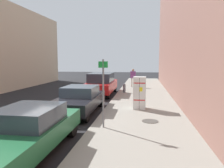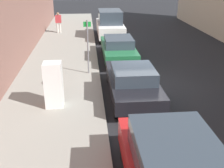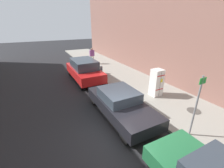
{
  "view_description": "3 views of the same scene",
  "coord_description": "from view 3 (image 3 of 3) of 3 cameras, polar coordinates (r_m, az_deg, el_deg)",
  "views": [
    {
      "loc": [
        -4.08,
        9.59,
        2.76
      ],
      "look_at": [
        -2.34,
        -2.59,
        1.4
      ],
      "focal_mm": 35.0,
      "sensor_mm": 36.0,
      "label": 1
    },
    {
      "loc": [
        -2.59,
        -11.99,
        5.0
      ],
      "look_at": [
        -1.81,
        -3.28,
        1.41
      ],
      "focal_mm": 45.0,
      "sensor_mm": 36.0,
      "label": 2
    },
    {
      "loc": [
        2.68,
        4.39,
        4.55
      ],
      "look_at": [
        -0.83,
        -2.38,
        1.4
      ],
      "focal_mm": 24.0,
      "sensor_mm": 36.0,
      "label": 3
    }
  ],
  "objects": [
    {
      "name": "ground_plane",
      "position": [
        6.86,
        3.17,
        -19.11
      ],
      "size": [
        80.0,
        80.0,
        0.0
      ],
      "primitive_type": "plane",
      "color": "black"
    },
    {
      "name": "sidewalk_slab",
      "position": [
        9.21,
        25.91,
        -9.19
      ],
      "size": [
        4.09,
        44.0,
        0.13
      ],
      "primitive_type": "cube",
      "color": "gray",
      "rests_on": "ground"
    },
    {
      "name": "discarded_refrigerator",
      "position": [
        9.92,
        16.59,
        0.51
      ],
      "size": [
        0.66,
        0.64,
        1.73
      ],
      "color": "white",
      "rests_on": "sidewalk_slab"
    },
    {
      "name": "manhole_cover",
      "position": [
        9.29,
        28.72,
        -8.93
      ],
      "size": [
        0.7,
        0.7,
        0.02
      ],
      "primitive_type": "cylinder",
      "color": "#47443F",
      "rests_on": "sidewalk_slab"
    },
    {
      "name": "street_sign_post",
      "position": [
        6.71,
        29.53,
        -6.66
      ],
      "size": [
        0.36,
        0.07,
        2.65
      ],
      "color": "slate",
      "rests_on": "sidewalk_slab"
    },
    {
      "name": "fire_hydrant",
      "position": [
        13.97,
        -4.05,
        5.57
      ],
      "size": [
        0.22,
        0.22,
        0.73
      ],
      "color": "slate",
      "rests_on": "sidewalk_slab"
    },
    {
      "name": "pedestrian_standing_near",
      "position": [
        17.41,
        -7.61,
        11.05
      ],
      "size": [
        0.51,
        0.24,
        1.77
      ],
      "rotation": [
        0.0,
        0.0,
        6.08
      ],
      "color": "beige",
      "rests_on": "sidewalk_slab"
    },
    {
      "name": "parked_suv_red",
      "position": [
        12.77,
        -10.5,
        5.4
      ],
      "size": [
        1.96,
        4.86,
        1.73
      ],
      "color": "red",
      "rests_on": "ground"
    },
    {
      "name": "parked_sedan_dark",
      "position": [
        7.75,
        3.2,
        -7.29
      ],
      "size": [
        1.88,
        4.62,
        1.38
      ],
      "color": "black",
      "rests_on": "ground"
    }
  ]
}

